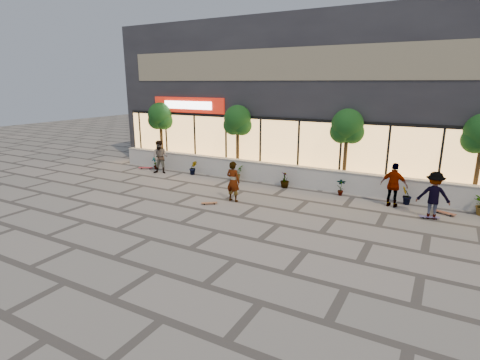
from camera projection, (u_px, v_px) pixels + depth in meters
The scene contains 20 objects.
ground at pixel (218, 231), 13.23m from camera, with size 80.00×80.00×0.00m, color gray.
planter_wall at pixel (291, 175), 19.03m from camera, with size 22.00×0.42×1.04m.
retail_building at pixel (326, 97), 22.73m from camera, with size 24.00×9.17×8.50m.
shrub_a at pixel (155, 163), 22.57m from camera, with size 0.43×0.29×0.81m, color #133E14.
shrub_b at pixel (193, 168), 21.26m from camera, with size 0.45×0.36×0.81m, color #133E14.
shrub_c at pixel (236, 173), 19.95m from camera, with size 0.73×0.63×0.81m, color #133E14.
shrub_d at pixel (285, 180), 18.64m from camera, with size 0.45×0.45×0.81m, color #133E14.
shrub_e at pixel (341, 187), 17.33m from camera, with size 0.43×0.29×0.81m, color #133E14.
shrub_f at pixel (406, 196), 16.02m from camera, with size 0.45×0.36×0.81m, color #133E14.
tree_west at pixel (160, 118), 23.21m from camera, with size 1.60×1.50×3.92m.
tree_midwest at pixel (238, 122), 20.64m from camera, with size 1.60×1.50×3.92m.
tree_mideast at pixel (347, 128), 17.83m from camera, with size 1.60×1.50×3.92m.
skater_center at pixel (233, 181), 16.39m from camera, with size 0.66×0.43×1.80m, color silver.
skater_left at pixel (160, 157), 21.42m from camera, with size 0.93×0.72×1.91m, color #897858.
skater_right_near at pixel (394, 185), 15.63m from camera, with size 1.11×0.46×1.89m, color white.
skater_right_far at pixel (434, 195), 14.28m from camera, with size 1.20×0.69×1.85m, color maroon.
skateboard_center at pixel (209, 203), 16.14m from camera, with size 0.66×0.56×0.08m.
skateboard_left at pixel (146, 168), 22.71m from camera, with size 0.86×0.58×0.10m.
skateboard_right_near at pixel (445, 213), 14.90m from camera, with size 0.84×0.50×0.10m.
skateboard_right_far at pixel (430, 217), 14.44m from camera, with size 0.75×0.36×0.09m.
Camera 1 is at (6.66, -10.42, 5.11)m, focal length 28.00 mm.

